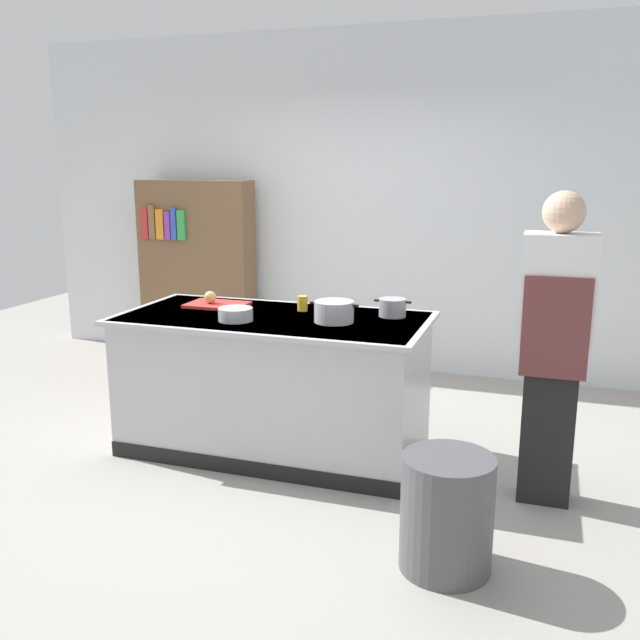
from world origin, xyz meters
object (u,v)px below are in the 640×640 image
(mixing_bowl, at_px, (236,314))
(person_chef, at_px, (554,342))
(onion, at_px, (210,297))
(bookshelf, at_px, (197,271))
(sauce_pan, at_px, (393,308))
(trash_bin, at_px, (447,513))
(stock_pot, at_px, (334,312))
(juice_cup, at_px, (302,303))

(mixing_bowl, distance_m, person_chef, 1.88)
(onion, relative_size, bookshelf, 0.05)
(mixing_bowl, bearing_deg, sauce_pan, 25.43)
(trash_bin, bearing_deg, stock_pot, 130.50)
(onion, relative_size, person_chef, 0.05)
(sauce_pan, xyz_separation_m, juice_cup, (-0.60, -0.02, -0.01))
(onion, bearing_deg, juice_cup, 4.94)
(trash_bin, bearing_deg, juice_cup, 132.66)
(onion, xyz_separation_m, stock_pot, (0.94, -0.19, 0.00))
(bookshelf, bearing_deg, trash_bin, -45.48)
(mixing_bowl, distance_m, trash_bin, 1.81)
(stock_pot, distance_m, mixing_bowl, 0.61)
(person_chef, height_order, bookshelf, person_chef)
(juice_cup, bearing_deg, stock_pot, -39.85)
(onion, xyz_separation_m, person_chef, (2.23, -0.34, -0.05))
(onion, distance_m, trash_bin, 2.28)
(sauce_pan, height_order, bookshelf, bookshelf)
(onion, relative_size, mixing_bowl, 0.39)
(juice_cup, relative_size, bookshelf, 0.06)
(stock_pot, distance_m, sauce_pan, 0.41)
(onion, height_order, juice_cup, onion)
(trash_bin, xyz_separation_m, person_chef, (0.42, 0.86, 0.64))
(sauce_pan, relative_size, juice_cup, 2.39)
(trash_bin, distance_m, bookshelf, 4.03)
(onion, height_order, sauce_pan, sauce_pan)
(stock_pot, xyz_separation_m, sauce_pan, (0.31, 0.27, -0.01))
(juice_cup, bearing_deg, sauce_pan, 2.15)
(stock_pot, bearing_deg, onion, 168.60)
(sauce_pan, height_order, mixing_bowl, sauce_pan)
(mixing_bowl, relative_size, trash_bin, 0.39)
(trash_bin, bearing_deg, mixing_bowl, 149.57)
(onion, height_order, mixing_bowl, onion)
(person_chef, bearing_deg, bookshelf, 63.29)
(trash_bin, bearing_deg, bookshelf, 134.52)
(onion, xyz_separation_m, mixing_bowl, (0.35, -0.35, -0.02))
(juice_cup, relative_size, trash_bin, 0.18)
(onion, bearing_deg, mixing_bowl, -44.61)
(mixing_bowl, xyz_separation_m, bookshelf, (-1.34, 1.99, -0.09))
(sauce_pan, bearing_deg, onion, -176.40)
(sauce_pan, xyz_separation_m, trash_bin, (0.56, -1.28, -0.68))
(juice_cup, xyz_separation_m, trash_bin, (1.16, -1.26, -0.67))
(juice_cup, distance_m, trash_bin, 1.84)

